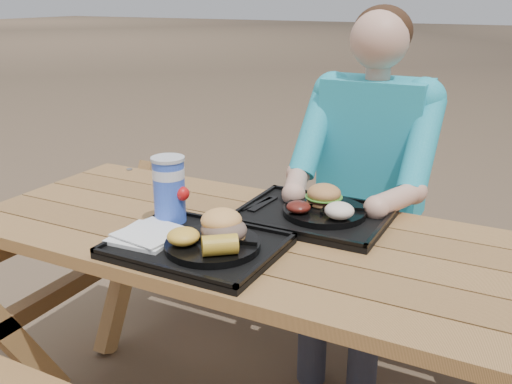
% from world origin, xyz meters
% --- Properties ---
extents(picnic_table, '(1.80, 1.49, 0.75)m').
position_xyz_m(picnic_table, '(0.00, 0.00, 0.38)').
color(picnic_table, '#999999').
rests_on(picnic_table, ground).
extents(tray_near, '(0.45, 0.35, 0.02)m').
position_xyz_m(tray_near, '(-0.09, -0.18, 0.76)').
color(tray_near, black).
rests_on(tray_near, picnic_table).
extents(tray_far, '(0.45, 0.35, 0.02)m').
position_xyz_m(tray_far, '(0.11, 0.18, 0.76)').
color(tray_far, black).
rests_on(tray_far, picnic_table).
extents(plate_near, '(0.26, 0.26, 0.02)m').
position_xyz_m(plate_near, '(-0.03, -0.19, 0.78)').
color(plate_near, black).
rests_on(plate_near, tray_near).
extents(plate_far, '(0.26, 0.26, 0.02)m').
position_xyz_m(plate_far, '(0.14, 0.19, 0.78)').
color(plate_far, black).
rests_on(plate_far, tray_far).
extents(napkin_stack, '(0.18, 0.18, 0.02)m').
position_xyz_m(napkin_stack, '(-0.24, -0.21, 0.78)').
color(napkin_stack, white).
rests_on(napkin_stack, tray_near).
extents(soda_cup, '(0.09, 0.09, 0.19)m').
position_xyz_m(soda_cup, '(-0.25, -0.08, 0.87)').
color(soda_cup, blue).
rests_on(soda_cup, tray_near).
extents(condiment_bbq, '(0.05, 0.05, 0.03)m').
position_xyz_m(condiment_bbq, '(-0.09, -0.05, 0.78)').
color(condiment_bbq, black).
rests_on(condiment_bbq, tray_near).
extents(condiment_mustard, '(0.05, 0.05, 0.03)m').
position_xyz_m(condiment_mustard, '(-0.03, -0.06, 0.78)').
color(condiment_mustard, yellow).
rests_on(condiment_mustard, tray_near).
extents(sandwich, '(0.12, 0.12, 0.12)m').
position_xyz_m(sandwich, '(-0.02, -0.15, 0.85)').
color(sandwich, '#F1A455').
rests_on(sandwich, plate_near).
extents(mac_cheese, '(0.09, 0.09, 0.04)m').
position_xyz_m(mac_cheese, '(-0.10, -0.24, 0.81)').
color(mac_cheese, yellow).
rests_on(mac_cheese, plate_near).
extents(corn_cob, '(0.13, 0.13, 0.05)m').
position_xyz_m(corn_cob, '(0.02, -0.25, 0.82)').
color(corn_cob, gold).
rests_on(corn_cob, plate_near).
extents(cutlery_far, '(0.04, 0.15, 0.01)m').
position_xyz_m(cutlery_far, '(-0.07, 0.18, 0.77)').
color(cutlery_far, black).
rests_on(cutlery_far, tray_far).
extents(burger, '(0.11, 0.11, 0.10)m').
position_xyz_m(burger, '(0.12, 0.23, 0.84)').
color(burger, '#BC7B42').
rests_on(burger, plate_far).
extents(baked_beans, '(0.08, 0.08, 0.03)m').
position_xyz_m(baked_beans, '(0.08, 0.12, 0.81)').
color(baked_beans, '#551711').
rests_on(baked_beans, plate_far).
extents(potato_salad, '(0.09, 0.09, 0.05)m').
position_xyz_m(potato_salad, '(0.21, 0.13, 0.81)').
color(potato_salad, '#F5E4CF').
rests_on(potato_salad, plate_far).
extents(diner, '(0.48, 0.84, 1.28)m').
position_xyz_m(diner, '(0.15, 0.67, 0.64)').
color(diner, teal).
rests_on(diner, ground).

